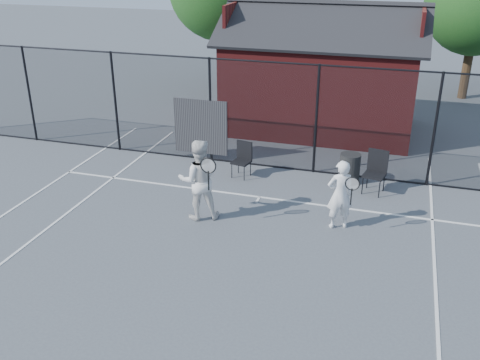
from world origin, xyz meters
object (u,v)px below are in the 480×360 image
(player_front, at_px, (340,195))
(chair_right, at_px, (374,173))
(player_back, at_px, (199,180))
(clubhouse, at_px, (322,81))
(chair_left, at_px, (241,161))
(waste_bin, at_px, (350,168))

(player_front, distance_m, chair_right, 2.17)
(player_back, distance_m, chair_right, 4.52)
(player_back, bearing_deg, clubhouse, 78.18)
(chair_left, height_order, chair_right, chair_right)
(player_front, xyz_separation_m, player_back, (-3.12, -0.46, 0.15))
(chair_left, bearing_deg, waste_bin, 20.82)
(chair_right, bearing_deg, chair_left, -168.35)
(clubhouse, height_order, player_back, clubhouse)
(waste_bin, bearing_deg, player_front, -88.99)
(clubhouse, distance_m, chair_left, 5.20)
(clubhouse, height_order, player_front, clubhouse)
(chair_left, height_order, waste_bin, chair_left)
(clubhouse, bearing_deg, chair_right, -66.02)
(player_back, relative_size, chair_left, 2.01)
(player_back, bearing_deg, waste_bin, 44.53)
(waste_bin, bearing_deg, chair_left, -170.01)
(chair_left, bearing_deg, clubhouse, 85.78)
(chair_left, bearing_deg, player_front, -24.78)
(waste_bin, bearing_deg, player_back, -135.47)
(clubhouse, xyz_separation_m, player_back, (-1.55, -7.42, -0.66))
(clubhouse, bearing_deg, player_front, -77.33)
(clubhouse, distance_m, chair_right, 5.47)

